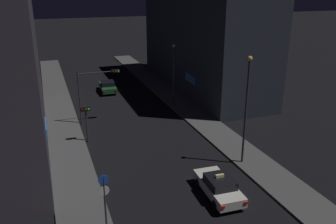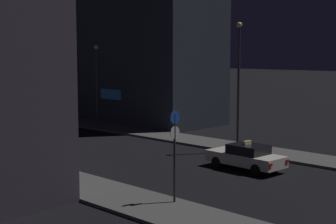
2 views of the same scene
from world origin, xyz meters
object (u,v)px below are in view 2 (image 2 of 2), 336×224
at_px(traffic_light_left_kerb, 26,119).
at_px(street_lamp_near_block, 239,77).
at_px(traffic_light_overhead, 11,90).
at_px(street_lamp_far_block, 97,80).
at_px(taxi, 246,156).
at_px(sign_pole_left, 175,148).

height_order(traffic_light_left_kerb, street_lamp_near_block, street_lamp_near_block).
height_order(traffic_light_overhead, street_lamp_near_block, street_lamp_near_block).
bearing_deg(street_lamp_far_block, taxi, -101.47).
distance_m(taxi, street_lamp_far_block, 18.61).
height_order(taxi, sign_pole_left, sign_pole_left).
xyz_separation_m(traffic_light_overhead, street_lamp_near_block, (9.09, -12.54, 1.03)).
bearing_deg(street_lamp_near_block, traffic_light_left_kerb, 142.87).
xyz_separation_m(sign_pole_left, street_lamp_far_block, (11.24, 19.73, 1.72)).
height_order(taxi, street_lamp_far_block, street_lamp_far_block).
bearing_deg(street_lamp_far_block, sign_pole_left, -119.67).
bearing_deg(traffic_light_overhead, traffic_light_left_kerb, -108.94).
xyz_separation_m(taxi, traffic_light_overhead, (-5.28, 15.95, 3.11)).
distance_m(taxi, street_lamp_near_block, 6.58).
xyz_separation_m(taxi, street_lamp_near_block, (3.80, 3.41, 4.14)).
relative_size(taxi, traffic_light_left_kerb, 1.36).
bearing_deg(traffic_light_overhead, sign_pole_left, -97.45).
bearing_deg(traffic_light_left_kerb, sign_pole_left, -93.36).
relative_size(traffic_light_left_kerb, street_lamp_far_block, 0.48).
relative_size(sign_pole_left, street_lamp_far_block, 0.56).
bearing_deg(taxi, traffic_light_left_kerb, 120.79).
xyz_separation_m(street_lamp_near_block, street_lamp_far_block, (-0.16, 14.51, -0.68)).
bearing_deg(street_lamp_far_block, traffic_light_overhead, -167.55).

